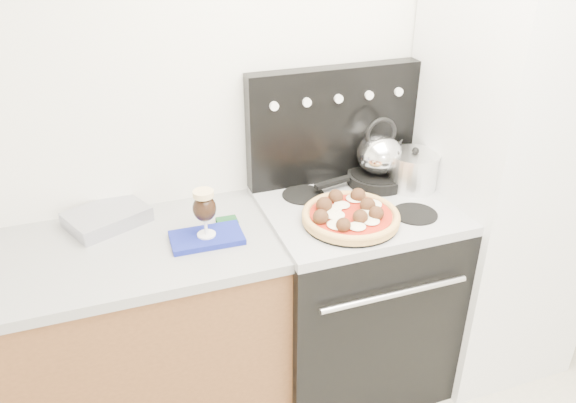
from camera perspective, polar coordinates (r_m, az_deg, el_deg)
name	(u,v)px	position (r m, az deg, el deg)	size (l,w,h in m)	color
room_shell	(491,254)	(1.48, 19.89, -5.03)	(3.52, 3.01, 2.52)	beige
base_cabinet	(96,354)	(2.44, -18.94, -14.45)	(1.45, 0.60, 0.86)	brown
countertop	(75,260)	(2.17, -20.78, -5.61)	(1.48, 0.63, 0.04)	#979797
stove_body	(351,298)	(2.58, 6.42, -9.69)	(0.76, 0.65, 0.88)	black
cooktop	(357,209)	(2.33, 7.02, -0.75)	(0.76, 0.65, 0.04)	#ADADB2
backguard	(333,125)	(2.44, 4.58, 7.78)	(0.76, 0.08, 0.50)	black
fridge	(504,176)	(2.65, 21.09, 2.45)	(0.64, 0.68, 1.90)	silver
foil_sheet	(107,217)	(2.31, -17.91, -1.51)	(0.29, 0.21, 0.06)	silver
oven_mitt	(207,238)	(2.12, -8.25, -3.66)	(0.27, 0.15, 0.02)	navy
beer_glass	(205,213)	(2.07, -8.45, -1.17)	(0.09, 0.09, 0.19)	black
pizza_pan	(350,221)	(2.18, 6.36, -2.02)	(0.37, 0.37, 0.01)	black
pizza	(351,214)	(2.17, 6.40, -1.28)	(0.38, 0.38, 0.05)	tan
skillet	(377,178)	(2.50, 9.05, 2.35)	(0.26, 0.26, 0.05)	black
tea_kettle	(379,151)	(2.44, 9.28, 5.10)	(0.20, 0.20, 0.21)	silver
stock_pot	(413,172)	(2.47, 12.59, 2.99)	(0.20, 0.20, 0.15)	white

